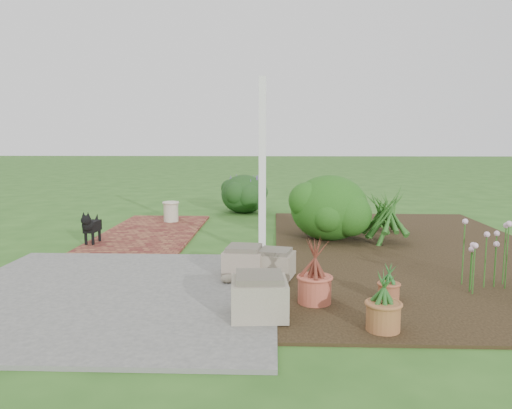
{
  "coord_description": "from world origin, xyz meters",
  "views": [
    {
      "loc": [
        0.47,
        -6.84,
        1.67
      ],
      "look_at": [
        0.2,
        0.4,
        0.7
      ],
      "focal_mm": 35.0,
      "sensor_mm": 36.0,
      "label": 1
    }
  ],
  "objects_px": {
    "stone_trough_near": "(259,298)",
    "evergreen_shrub": "(329,206)",
    "cream_ceramic_urn": "(171,212)",
    "black_dog": "(91,226)"
  },
  "relations": [
    {
      "from": "stone_trough_near",
      "to": "evergreen_shrub",
      "type": "height_order",
      "value": "evergreen_shrub"
    },
    {
      "from": "stone_trough_near",
      "to": "cream_ceramic_urn",
      "type": "xyz_separation_m",
      "value": [
        -1.9,
        5.19,
        0.02
      ]
    },
    {
      "from": "black_dog",
      "to": "evergreen_shrub",
      "type": "relative_size",
      "value": 0.44
    },
    {
      "from": "black_dog",
      "to": "stone_trough_near",
      "type": "bearing_deg",
      "value": -46.54
    },
    {
      "from": "black_dog",
      "to": "evergreen_shrub",
      "type": "height_order",
      "value": "evergreen_shrub"
    },
    {
      "from": "cream_ceramic_urn",
      "to": "black_dog",
      "type": "bearing_deg",
      "value": -110.84
    },
    {
      "from": "stone_trough_near",
      "to": "black_dog",
      "type": "bearing_deg",
      "value": 131.26
    },
    {
      "from": "stone_trough_near",
      "to": "cream_ceramic_urn",
      "type": "height_order",
      "value": "cream_ceramic_urn"
    },
    {
      "from": "stone_trough_near",
      "to": "cream_ceramic_urn",
      "type": "bearing_deg",
      "value": 110.09
    },
    {
      "from": "cream_ceramic_urn",
      "to": "evergreen_shrub",
      "type": "distance_m",
      "value": 3.31
    }
  ]
}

